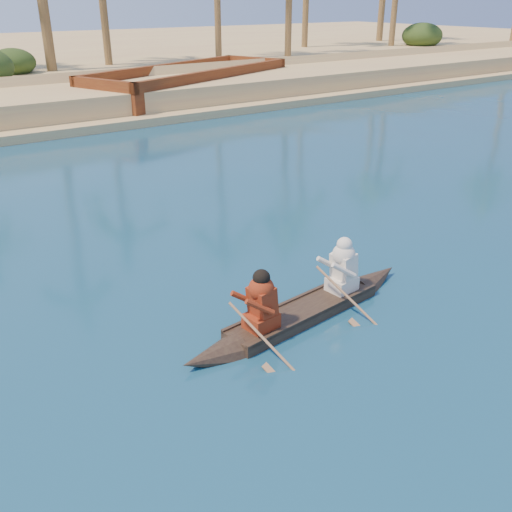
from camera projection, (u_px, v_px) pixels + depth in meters
canoe at (304, 303)px, 10.03m from camera, size 5.23×1.23×1.43m
barge_right at (191, 87)px, 30.69m from camera, size 13.24×8.43×2.10m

